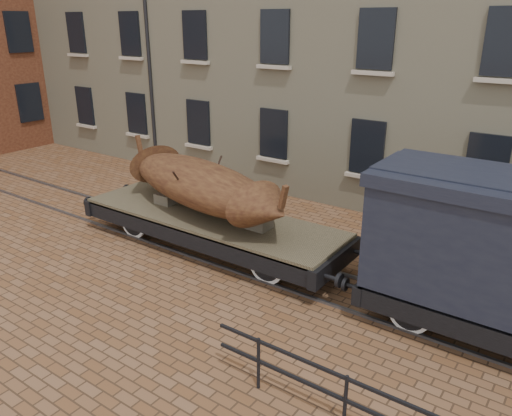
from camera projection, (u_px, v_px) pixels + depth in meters
The scene contains 4 objects.
ground at pixel (248, 261), 13.09m from camera, with size 90.00×90.00×0.00m, color brown.
rail_track at pixel (248, 259), 13.08m from camera, with size 30.00×1.52×0.06m.
flatcar_wagon at pixel (210, 222), 13.48m from camera, with size 8.54×2.32×1.29m.
iron_boat at pixel (199, 183), 13.31m from camera, with size 6.67×3.21×1.60m.
Camera 1 is at (6.97, -9.47, 5.91)m, focal length 35.00 mm.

